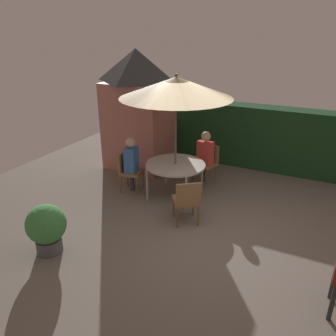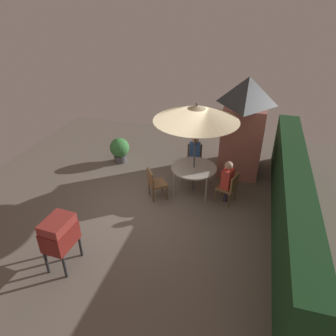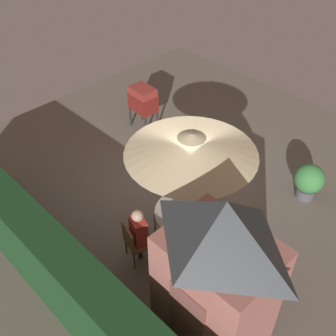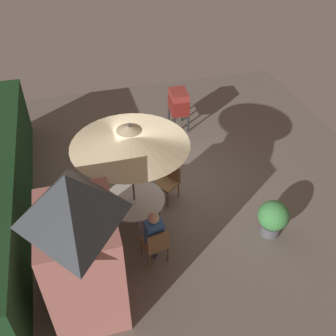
{
  "view_description": "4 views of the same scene",
  "coord_description": "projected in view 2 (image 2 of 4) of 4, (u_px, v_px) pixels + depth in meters",
  "views": [
    {
      "loc": [
        1.82,
        -5.09,
        3.47
      ],
      "look_at": [
        -0.8,
        0.2,
        0.99
      ],
      "focal_mm": 35.85,
      "sensor_mm": 36.0,
      "label": 1
    },
    {
      "loc": [
        6.51,
        2.35,
        5.13
      ],
      "look_at": [
        -0.25,
        0.41,
        1.07
      ],
      "focal_mm": 33.07,
      "sensor_mm": 36.0,
      "label": 2
    },
    {
      "loc": [
        -4.55,
        5.02,
        6.41
      ],
      "look_at": [
        -0.18,
        0.69,
        1.2
      ],
      "focal_mm": 43.68,
      "sensor_mm": 36.0,
      "label": 3
    },
    {
      "loc": [
        -6.82,
        1.83,
        6.36
      ],
      "look_at": [
        -0.58,
        0.11,
        1.1
      ],
      "focal_mm": 40.86,
      "sensor_mm": 36.0,
      "label": 4
    }
  ],
  "objects": [
    {
      "name": "ground_plane",
      "position": [
        151.0,
        204.0,
        8.55
      ],
      "size": [
        11.0,
        11.0,
        0.0
      ],
      "primitive_type": "plane",
      "color": "#6B6056"
    },
    {
      "name": "hedge_backdrop",
      "position": [
        291.0,
        200.0,
        7.3
      ],
      "size": [
        7.29,
        0.61,
        1.63
      ],
      "color": "#193D1E",
      "rests_on": "ground"
    },
    {
      "name": "garden_shed",
      "position": [
        244.0,
        125.0,
        9.45
      ],
      "size": [
        1.64,
        1.28,
        3.01
      ],
      "color": "#B26B60",
      "rests_on": "ground"
    },
    {
      "name": "patio_table",
      "position": [
        194.0,
        169.0,
        8.8
      ],
      "size": [
        1.29,
        1.29,
        0.76
      ],
      "color": "#B2ADA3",
      "rests_on": "ground"
    },
    {
      "name": "patio_umbrella",
      "position": [
        196.0,
        113.0,
        7.96
      ],
      "size": [
        2.27,
        2.27,
        2.65
      ],
      "color": "#4C4C51",
      "rests_on": "ground"
    },
    {
      "name": "bbq_grill",
      "position": [
        59.0,
        234.0,
        6.26
      ],
      "size": [
        0.73,
        0.55,
        1.2
      ],
      "color": "maroon",
      "rests_on": "ground"
    },
    {
      "name": "chair_near_shed",
      "position": [
        229.0,
        186.0,
        8.35
      ],
      "size": [
        0.58,
        0.58,
        0.9
      ],
      "color": "olive",
      "rests_on": "ground"
    },
    {
      "name": "chair_far_side",
      "position": [
        194.0,
        157.0,
        9.84
      ],
      "size": [
        0.54,
        0.54,
        0.9
      ],
      "color": "olive",
      "rests_on": "ground"
    },
    {
      "name": "chair_toward_hedge",
      "position": [
        155.0,
        182.0,
        8.55
      ],
      "size": [
        0.64,
        0.65,
        0.9
      ],
      "color": "olive",
      "rests_on": "ground"
    },
    {
      "name": "potted_plant_by_shed",
      "position": [
        120.0,
        149.0,
        10.42
      ],
      "size": [
        0.65,
        0.65,
        0.85
      ],
      "color": "#4C4C51",
      "rests_on": "ground"
    },
    {
      "name": "person_in_red",
      "position": [
        228.0,
        177.0,
        8.26
      ],
      "size": [
        0.4,
        0.33,
        1.26
      ],
      "color": "#CC3D33",
      "rests_on": "ground"
    },
    {
      "name": "person_in_blue",
      "position": [
        195.0,
        151.0,
        9.63
      ],
      "size": [
        0.3,
        0.38,
        1.26
      ],
      "color": "#3866B2",
      "rests_on": "ground"
    }
  ]
}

